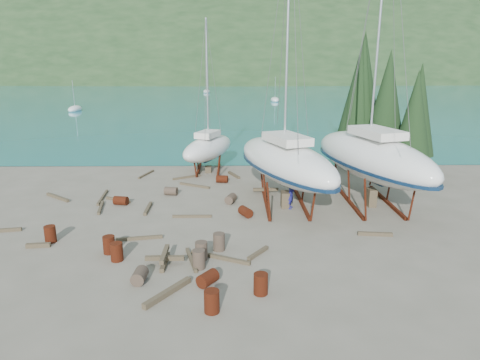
{
  "coord_description": "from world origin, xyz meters",
  "views": [
    {
      "loc": [
        0.27,
        -22.39,
        9.01
      ],
      "look_at": [
        0.63,
        3.0,
        2.0
      ],
      "focal_mm": 32.0,
      "sensor_mm": 36.0,
      "label": 1
    }
  ],
  "objects_px": {
    "small_sailboat_shore": "(208,148)",
    "worker": "(291,194)",
    "large_sailboat_near": "(285,161)",
    "large_sailboat_far": "(372,157)"
  },
  "relations": [
    {
      "from": "large_sailboat_near",
      "to": "worker",
      "type": "relative_size",
      "value": 9.32
    },
    {
      "from": "large_sailboat_near",
      "to": "small_sailboat_shore",
      "type": "relative_size",
      "value": 1.46
    },
    {
      "from": "small_sailboat_shore",
      "to": "large_sailboat_near",
      "type": "bearing_deg",
      "value": -36.22
    },
    {
      "from": "large_sailboat_far",
      "to": "small_sailboat_shore",
      "type": "height_order",
      "value": "large_sailboat_far"
    },
    {
      "from": "large_sailboat_far",
      "to": "small_sailboat_shore",
      "type": "distance_m",
      "value": 14.17
    },
    {
      "from": "large_sailboat_near",
      "to": "worker",
      "type": "bearing_deg",
      "value": -87.37
    },
    {
      "from": "large_sailboat_far",
      "to": "worker",
      "type": "height_order",
      "value": "large_sailboat_far"
    },
    {
      "from": "large_sailboat_far",
      "to": "large_sailboat_near",
      "type": "bearing_deg",
      "value": 165.94
    },
    {
      "from": "small_sailboat_shore",
      "to": "worker",
      "type": "height_order",
      "value": "small_sailboat_shore"
    },
    {
      "from": "small_sailboat_shore",
      "to": "worker",
      "type": "bearing_deg",
      "value": -36.78
    }
  ]
}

